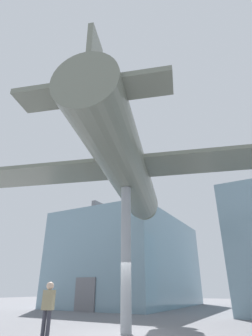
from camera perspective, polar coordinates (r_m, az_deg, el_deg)
name	(u,v)px	position (r m, az deg, el deg)	size (l,w,h in m)	color
ground_plane	(126,334)	(11.48, 0.00, -32.44)	(80.00, 80.00, 0.00)	slate
glass_pavilion_left	(131,262)	(28.05, 1.17, -19.77)	(9.87, 14.73, 8.51)	#7593A3
support_pylon_central	(126,253)	(11.46, 0.00, -18.01)	(0.43, 0.43, 5.76)	#999EA3
suspended_airplane	(127,169)	(12.71, 0.18, -0.33)	(14.97, 13.25, 3.51)	slate
visitor_person	(48,305)	(10.83, -16.60, -26.60)	(0.44, 0.30, 1.76)	#383842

